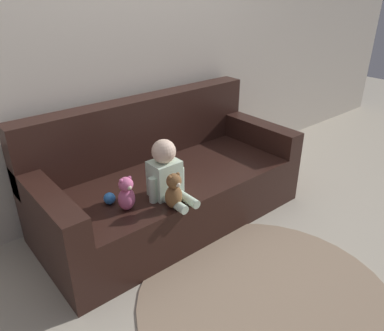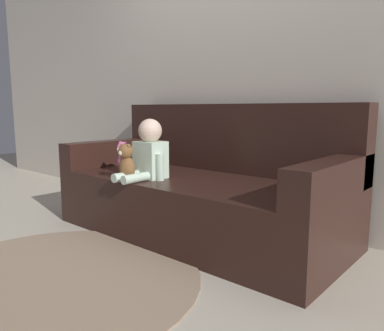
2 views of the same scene
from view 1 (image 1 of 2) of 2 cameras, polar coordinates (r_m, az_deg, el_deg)
ground_plane at (r=3.07m, az=-3.06°, el=-7.95°), size 12.00×12.00×0.00m
wall_back at (r=3.03m, az=-10.24°, el=17.80°), size 8.00×0.05×2.60m
couch at (r=2.96m, az=-4.00°, el=-2.44°), size 2.04×0.92×0.92m
person_baby at (r=2.49m, az=-3.96°, el=-1.19°), size 0.28×0.36×0.41m
teddy_bear_brown at (r=2.38m, az=-2.80°, el=-3.92°), size 0.12×0.11×0.25m
plush_toy_side at (r=2.39m, az=-9.96°, el=-4.27°), size 0.11×0.11×0.23m
toy_ball at (r=2.52m, az=-12.46°, el=-4.91°), size 0.08×0.08×0.08m
floor_rug at (r=2.44m, az=11.29°, el=-19.44°), size 1.56×1.56×0.01m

